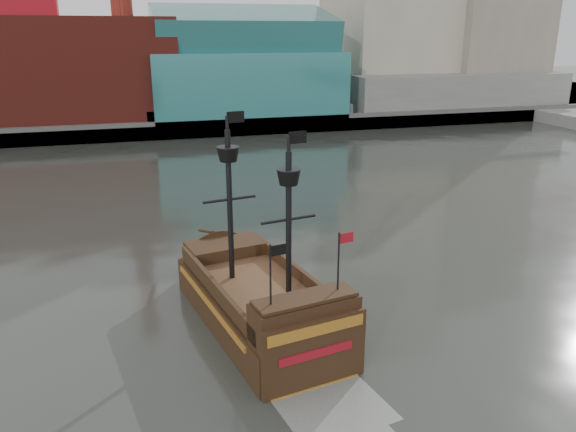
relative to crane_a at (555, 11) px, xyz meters
name	(u,v)px	position (x,y,z in m)	size (l,w,h in m)	color
ground	(362,370)	(-78.63, -82.00, -19.11)	(400.00, 400.00, 0.00)	#262924
promenade_far	(171,107)	(-78.63, 10.00, -18.11)	(220.00, 60.00, 2.00)	slate
seawall	(190,129)	(-78.63, -19.50, -17.81)	(220.00, 1.00, 2.60)	#4C4C49
crane_a	(555,11)	(0.00, 0.00, 0.00)	(22.50, 4.00, 32.25)	slate
crane_b	(556,29)	(9.60, 10.00, -3.54)	(19.10, 4.00, 26.25)	slate
pirate_ship	(260,308)	(-82.16, -76.66, -18.03)	(7.35, 16.57, 11.98)	black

